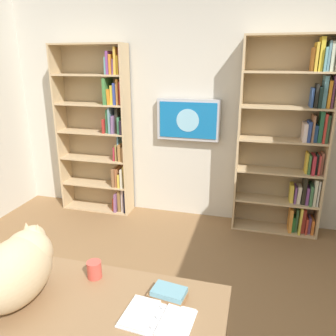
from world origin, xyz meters
TOP-DOWN VIEW (x-y plane):
  - wall_back at (0.00, -2.23)m, footprint 4.52×0.06m
  - bookshelf_left at (-1.25, -2.06)m, footprint 0.94×0.28m
  - bookshelf_right at (1.01, -2.06)m, footprint 0.92×0.28m
  - wall_mounted_tv at (-0.06, -2.15)m, footprint 0.75×0.07m
  - desk at (0.04, 0.51)m, footprint 1.64×0.67m
  - cat at (0.24, 0.51)m, footprint 0.29×0.57m
  - open_binder at (-0.47, 0.48)m, footprint 0.35×0.24m
  - coffee_mug at (-0.04, 0.27)m, footprint 0.08×0.08m
  - desk_book_stack at (-0.48, 0.33)m, footprint 0.20×0.13m

SIDE VIEW (x-z plane):
  - desk at x=0.04m, z-range 0.27..1.03m
  - open_binder at x=-0.47m, z-range 0.75..0.78m
  - desk_book_stack at x=-0.48m, z-range 0.76..0.81m
  - coffee_mug at x=-0.04m, z-range 0.76..0.85m
  - cat at x=0.24m, z-range 0.76..1.11m
  - bookshelf_right at x=1.01m, z-range 0.00..2.09m
  - bookshelf_left at x=-1.25m, z-range -0.02..2.13m
  - wall_mounted_tv at x=-0.06m, z-range 0.99..1.48m
  - wall_back at x=0.00m, z-range 0.00..2.70m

